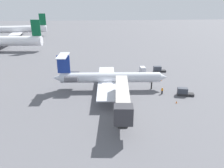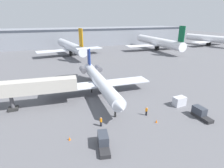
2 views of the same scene
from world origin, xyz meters
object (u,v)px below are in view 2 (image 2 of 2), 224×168
object	(u,v)px
jet_bridge	(25,88)
parked_airliner_east_mid	(158,42)
parked_airliner_east_end	(210,39)
regional_jet	(99,80)
ground_crew_marshaller	(101,122)
traffic_cone_near	(69,139)
baggage_tug_trailing	(103,142)
baggage_tug_lead	(200,113)
ground_crew_loader	(146,111)
parked_airliner_centre	(70,47)
cargo_container_uld	(179,101)
traffic_cone_mid	(156,121)

from	to	relation	value
jet_bridge	parked_airliner_east_mid	xyz separation A→B (m)	(65.46, 49.93, 0.12)
parked_airliner_east_end	regional_jet	bearing A→B (deg)	-151.46
jet_bridge	ground_crew_marshaller	distance (m)	16.71
traffic_cone_near	regional_jet	bearing A→B (deg)	58.20
baggage_tug_trailing	baggage_tug_lead	bearing A→B (deg)	3.41
regional_jet	traffic_cone_near	size ratio (longest dim) A/B	54.27
regional_jet	parked_airliner_east_end	bearing A→B (deg)	28.54
ground_crew_marshaller	ground_crew_loader	distance (m)	8.96
ground_crew_marshaller	baggage_tug_lead	bearing A→B (deg)	-12.57
baggage_tug_trailing	parked_airliner_centre	xyz separation A→B (m)	(7.07, 68.26, 3.46)
regional_jet	parked_airliner_east_end	xyz separation A→B (m)	(91.40, 49.71, 1.06)
ground_crew_marshaller	traffic_cone_near	bearing A→B (deg)	-161.94
parked_airliner_centre	traffic_cone_near	bearing A→B (deg)	-99.83
regional_jet	cargo_container_uld	distance (m)	18.35
regional_jet	baggage_tug_lead	size ratio (longest dim) A/B	7.43
cargo_container_uld	parked_airliner_east_mid	bearing A→B (deg)	58.77
ground_crew_loader	cargo_container_uld	xyz separation A→B (m)	(8.48, 1.01, 0.09)
baggage_tug_lead	cargo_container_uld	world-z (taller)	baggage_tug_lead
baggage_tug_trailing	cargo_container_uld	bearing A→B (deg)	18.81
ground_crew_marshaller	baggage_tug_lead	distance (m)	18.11
jet_bridge	baggage_tug_lead	distance (m)	33.28
ground_crew_marshaller	cargo_container_uld	distance (m)	17.48
cargo_container_uld	parked_airliner_east_mid	xyz separation A→B (m)	(36.46, 60.14, 3.55)
traffic_cone_near	ground_crew_marshaller	bearing A→B (deg)	18.06
baggage_tug_trailing	parked_airliner_east_end	bearing A→B (deg)	35.26
cargo_container_uld	baggage_tug_lead	bearing A→B (deg)	-87.30
cargo_container_uld	parked_airliner_east_mid	distance (m)	70.42
regional_jet	baggage_tug_lead	world-z (taller)	regional_jet
traffic_cone_mid	parked_airliner_centre	distance (m)	65.89
ground_crew_marshaller	cargo_container_uld	xyz separation A→B (m)	(17.43, 1.31, 0.09)
ground_crew_loader	traffic_cone_near	world-z (taller)	ground_crew_loader
regional_jet	ground_crew_loader	bearing A→B (deg)	-69.79
cargo_container_uld	traffic_cone_mid	bearing A→B (deg)	-155.01
cargo_container_uld	parked_airliner_centre	bearing A→B (deg)	100.69
baggage_tug_lead	baggage_tug_trailing	size ratio (longest dim) A/B	0.95
traffic_cone_mid	parked_airliner_east_mid	distance (m)	78.07
baggage_tug_trailing	traffic_cone_near	distance (m)	5.35
parked_airliner_east_end	parked_airliner_centre	bearing A→B (deg)	-179.90
ground_crew_loader	cargo_container_uld	bearing A→B (deg)	6.79
jet_bridge	parked_airliner_east_end	bearing A→B (deg)	25.83
baggage_tug_trailing	traffic_cone_mid	size ratio (longest dim) A/B	7.65
jet_bridge	ground_crew_marshaller	world-z (taller)	jet_bridge
cargo_container_uld	parked_airliner_centre	size ratio (longest dim) A/B	0.07
ground_crew_marshaller	parked_airliner_east_end	distance (m)	114.61
parked_airliner_centre	regional_jet	bearing A→B (deg)	-91.96
baggage_tug_lead	traffic_cone_near	bearing A→B (deg)	174.73
baggage_tug_trailing	ground_crew_loader	bearing A→B (deg)	27.62
jet_bridge	traffic_cone_near	world-z (taller)	jet_bridge
regional_jet	jet_bridge	xyz separation A→B (m)	(-15.62, -2.10, 1.02)
parked_airliner_east_end	parked_airliner_east_mid	bearing A→B (deg)	-177.40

